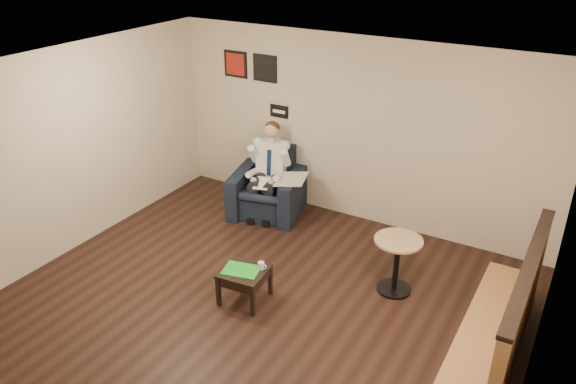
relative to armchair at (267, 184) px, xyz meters
The scene contains 18 objects.
ground 2.75m from the armchair, 63.95° to the right, with size 6.00×6.00×0.00m, color black.
wall_back 1.59m from the armchair, 25.88° to the left, with size 6.00×0.02×2.80m, color beige.
wall_left 3.16m from the armchair, 126.81° to the right, with size 0.02×6.00×2.80m, color beige.
wall_right 4.92m from the armchair, 30.09° to the right, with size 0.02×6.00×2.80m, color beige.
ceiling 3.55m from the armchair, 63.95° to the right, with size 6.00×6.00×0.02m, color white.
seating_sign 1.15m from the armchair, 101.58° to the left, with size 0.32×0.02×0.20m, color black.
art_print_left 1.97m from the armchair, 148.53° to the left, with size 0.42×0.03×0.42m, color #A21E14.
art_print_right 1.78m from the armchair, 123.08° to the left, with size 0.42×0.03×0.42m, color black.
armchair is the anchor object (origin of this frame).
seated_man 0.23m from the armchair, 76.58° to the right, with size 0.65×0.98×1.37m, color silver, non-canonical shape.
lap_papers 0.27m from the armchair, 76.58° to the right, with size 0.23×0.33×0.01m, color white.
newspaper 0.47m from the armchair, ahead, with size 0.44×0.54×0.01m, color silver.
side_table 2.32m from the armchair, 64.89° to the right, with size 0.52×0.52×0.43m, color black.
green_folder 2.31m from the armchair, 65.72° to the right, with size 0.43×0.30×0.01m, color green.
coffee_mug 2.26m from the armchair, 59.83° to the right, with size 0.08×0.08×0.09m, color white.
smartphone 2.18m from the armchair, 62.37° to the right, with size 0.13×0.07×0.01m, color black.
banquette 4.12m from the armchair, 23.45° to the right, with size 0.59×2.47×1.27m, color olive.
cafe_table 2.67m from the armchair, 21.33° to the right, with size 0.59×0.59×0.74m, color #A28458.
Camera 1 is at (3.08, -4.26, 4.23)m, focal length 35.00 mm.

